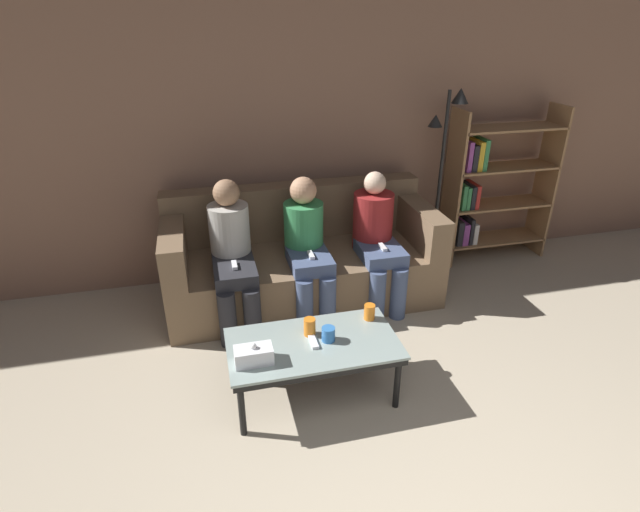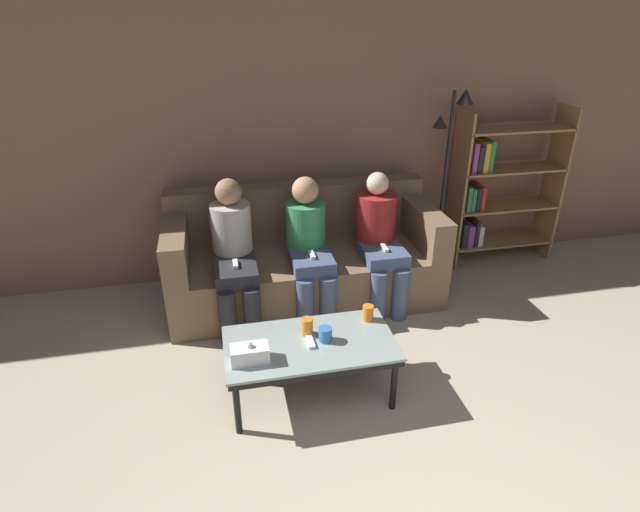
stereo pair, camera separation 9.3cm
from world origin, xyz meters
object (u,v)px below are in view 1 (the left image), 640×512
Objects in this scene: standing_lamp at (443,165)px; seated_person_mid_left at (307,243)px; cup_near_left at (369,312)px; game_remote at (313,341)px; tissue_box at (254,355)px; bookshelf at (487,189)px; cup_near_right at (328,334)px; cup_far_center at (310,327)px; seated_person_left_end at (232,251)px; couch at (301,260)px; seated_person_mid_right at (377,236)px; coffee_table at (313,348)px.

standing_lamp reaches higher than seated_person_mid_left.
cup_near_left is 0.70× the size of game_remote.
bookshelf is (2.42, 1.65, 0.25)m from tissue_box.
seated_person_mid_left is (0.09, 1.03, 0.13)m from cup_near_right.
cup_far_center is 0.10× the size of seated_person_left_end.
cup_near_left is at bearing -46.57° from seated_person_left_end.
cup_near_left is at bearing 21.29° from game_remote.
seated_person_mid_left reaches higher than cup_far_center.
cup_far_center reaches higher than cup_near_left.
couch is 2.02× the size of seated_person_mid_right.
couch is at bearing 22.17° from seated_person_left_end.
seated_person_mid_right is at bearing 50.81° from cup_far_center.
seated_person_mid_right is (-0.72, -0.37, -0.43)m from standing_lamp.
cup_far_center is 0.11× the size of seated_person_mid_right.
couch is 2.10× the size of coffee_table.
seated_person_left_end is (-0.58, -0.24, 0.26)m from couch.
standing_lamp is at bearing 27.58° from seated_person_mid_right.
bookshelf reaches higher than couch.
bookshelf is 1.34× the size of seated_person_mid_right.
seated_person_mid_right is at bearing -20.74° from couch.
standing_lamp is 1.42m from seated_person_mid_left.
seated_person_mid_right is (0.58, 0.00, -0.00)m from seated_person_mid_left.
cup_far_center is at bearing -99.35° from couch.
bookshelf is at bearing 9.06° from couch.
couch is at bearing 85.67° from cup_near_right.
tissue_box is (-0.37, -0.10, 0.09)m from coffee_table.
seated_person_mid_right reaches higher than game_remote.
seated_person_left_end is at bearing 115.50° from cup_near_right.
cup_near_left is at bearing -139.68° from bookshelf.
bookshelf reaches higher than cup_near_right.
cup_near_left is 0.92× the size of cup_far_center.
coffee_table is at bearing -68.99° from seated_person_left_end.
coffee_table is at bearing -88.93° from cup_far_center.
tissue_box is at bearing -89.15° from seated_person_left_end.
bookshelf is at bearing 37.06° from coffee_table.
standing_lamp is at bearing 39.07° from tissue_box.
cup_far_center is at bearing 138.22° from cup_near_right.
couch is 19.20× the size of cup_far_center.
cup_near_left is (0.42, 0.16, 0.09)m from coffee_table.
seated_person_left_end is at bearing -167.67° from bookshelf.
standing_lamp is at bearing -165.85° from bookshelf.
cup_far_center reaches higher than coffee_table.
seated_person_left_end reaches higher than couch.
game_remote is (-0.19, -1.25, 0.09)m from couch.
seated_person_mid_left is (0.19, 0.94, 0.12)m from cup_far_center.
couch is 1.19m from cup_far_center.
cup_far_center is 1.02m from seated_person_left_end.
cup_near_right is at bearing -152.82° from cup_near_left.
cup_far_center is at bearing 91.07° from coffee_table.
cup_near_right is at bearing -64.50° from seated_person_left_end.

